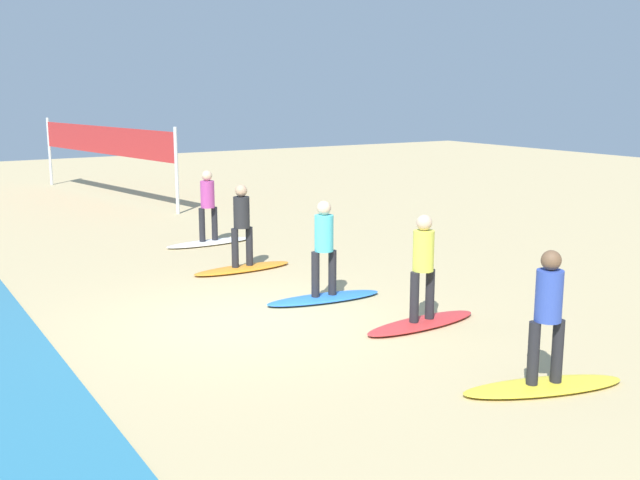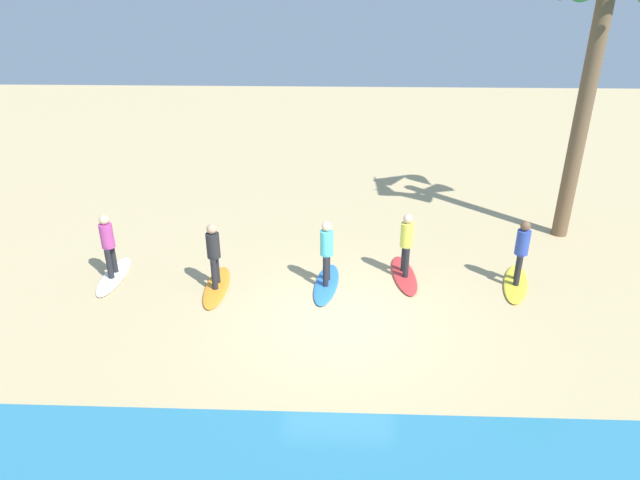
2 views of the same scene
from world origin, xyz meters
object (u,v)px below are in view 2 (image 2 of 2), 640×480
(surfer_orange, at_px, (214,251))
(palm_tree, at_px, (604,8))
(surfer_blue, at_px, (327,248))
(surfer_yellow, at_px, (522,248))
(surfer_white, at_px, (108,241))
(surfboard_white, at_px, (114,276))
(surfboard_orange, at_px, (217,287))
(surfboard_yellow, at_px, (516,283))
(surfer_red, at_px, (407,240))
(surfboard_red, at_px, (404,275))
(surfboard_blue, at_px, (326,284))

(surfer_orange, relative_size, palm_tree, 0.21)
(surfer_blue, height_order, palm_tree, palm_tree)
(surfer_yellow, distance_m, surfer_orange, 7.44)
(surfer_white, bearing_deg, surfboard_white, 0.00)
(surfer_blue, height_order, surfer_orange, same)
(surfboard_orange, height_order, palm_tree, palm_tree)
(surfboard_yellow, relative_size, surfboard_white, 1.00)
(surfer_red, bearing_deg, surfboard_orange, 9.50)
(surfer_blue, bearing_deg, surfboard_orange, 5.13)
(surfboard_yellow, bearing_deg, surfboard_red, -79.71)
(surfboard_white, bearing_deg, surfer_red, 89.95)
(surfboard_red, bearing_deg, surfboard_white, -91.45)
(surfer_orange, distance_m, surfboard_white, 2.95)
(surfboard_red, height_order, surfboard_blue, same)
(surfboard_red, bearing_deg, surfer_red, -94.03)
(surfboard_red, height_order, surfer_white, surfer_white)
(surfboard_yellow, distance_m, surfboard_orange, 7.44)
(surfboard_white, distance_m, palm_tree, 14.16)
(surfboard_red, bearing_deg, surfer_blue, -78.74)
(surfer_red, distance_m, surfboard_orange, 4.85)
(surfer_white, bearing_deg, surfboard_yellow, -179.99)
(surfboard_blue, distance_m, surfer_orange, 2.89)
(surfer_orange, distance_m, palm_tree, 11.49)
(surfer_yellow, height_order, surfer_white, same)
(surfboard_blue, relative_size, surfer_blue, 1.28)
(surfboard_orange, bearing_deg, surfboard_red, 97.75)
(surfboard_red, xyz_separation_m, surfer_red, (0.00, 0.00, 0.99))
(palm_tree, bearing_deg, surfer_yellow, 55.47)
(surfer_yellow, distance_m, surfboard_orange, 7.50)
(surfer_yellow, distance_m, surfer_white, 10.16)
(surfer_orange, height_order, palm_tree, palm_tree)
(surfer_red, relative_size, surfer_orange, 1.00)
(surfer_blue, bearing_deg, surfboard_red, -164.71)
(surfer_orange, bearing_deg, surfboard_orange, 0.00)
(surfer_yellow, relative_size, surfboard_blue, 0.78)
(surfboard_yellow, bearing_deg, surfboard_white, -72.77)
(surfer_yellow, distance_m, surfboard_red, 2.94)
(surfboard_yellow, distance_m, surfer_white, 10.21)
(surfboard_red, height_order, palm_tree, palm_tree)
(surfboard_red, distance_m, surfer_blue, 2.28)
(surfboard_red, relative_size, surfer_red, 1.28)
(surfer_orange, bearing_deg, surfer_white, -9.27)
(surfboard_blue, bearing_deg, surfer_orange, -78.55)
(surfboard_yellow, height_order, palm_tree, palm_tree)
(surfboard_white, relative_size, palm_tree, 0.27)
(surfboard_blue, bearing_deg, surfboard_orange, -78.55)
(surfboard_blue, xyz_separation_m, surfer_orange, (2.70, 0.24, 0.99))
(surfer_red, distance_m, surfboard_white, 7.49)
(surfer_yellow, xyz_separation_m, surfer_white, (10.16, 0.00, 0.00))
(surfer_red, height_order, surfboard_blue, surfer_red)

